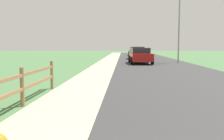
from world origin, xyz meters
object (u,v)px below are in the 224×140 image
parked_car_black (137,53)px  street_lamp (180,21)px  parked_car_beige (135,51)px  parked_suv_red (140,55)px

parked_car_black → street_lamp: size_ratio=0.66×
parked_car_black → street_lamp: 8.34m
street_lamp → parked_car_black: bearing=119.2°
parked_car_beige → parked_suv_red: bearing=-91.4°
parked_car_black → street_lamp: (3.73, -6.69, 3.30)m
parked_car_black → parked_suv_red: bearing=-91.2°
parked_suv_red → parked_car_black: size_ratio=1.02×
parked_car_black → street_lamp: bearing=-60.8°
parked_car_beige → parked_car_black: bearing=-91.6°
parked_car_beige → street_lamp: 18.29m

